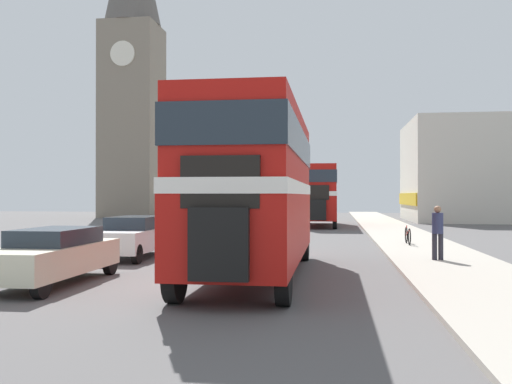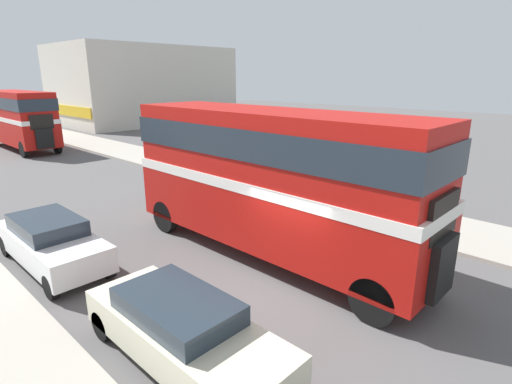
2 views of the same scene
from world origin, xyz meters
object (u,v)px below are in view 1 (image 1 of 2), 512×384
car_parked_mid (134,236)px  church_tower (132,50)px  bus_distant (319,191)px  bicycle_on_pavement (408,236)px  car_parked_near (53,255)px  pedestrian_walking (438,229)px  double_decker_bus (256,180)px

car_parked_mid → church_tower: (-13.38, 36.34, 16.33)m
bus_distant → bicycle_on_pavement: bus_distant is taller
car_parked_near → pedestrian_walking: (10.24, 5.74, 0.38)m
car_parked_near → church_tower: (-13.51, 42.49, 16.36)m
church_tower → double_decker_bus: bearing=-65.6°
car_parked_near → car_parked_mid: size_ratio=1.04×
car_parked_mid → church_tower: church_tower is taller
double_decker_bus → bicycle_on_pavement: (5.24, 9.66, -2.15)m
bus_distant → double_decker_bus: bearing=-92.3°
church_tower → car_parked_mid: bearing=-69.8°
pedestrian_walking → bicycle_on_pavement: 6.03m
car_parked_near → bicycle_on_pavement: car_parked_near is taller
bus_distant → pedestrian_walking: size_ratio=5.35×
bus_distant → car_parked_mid: bearing=-105.3°
bicycle_on_pavement → bus_distant: bearing=104.4°
bus_distant → bicycle_on_pavement: 16.98m
car_parked_near → pedestrian_walking: bearing=29.3°
car_parked_near → car_parked_mid: (-0.13, 6.15, 0.03)m
bus_distant → pedestrian_walking: bearing=-78.9°
double_decker_bus → pedestrian_walking: size_ratio=5.79×
pedestrian_walking → church_tower: church_tower is taller
bicycle_on_pavement → church_tower: size_ratio=0.05×
car_parked_mid → church_tower: 42.03m
double_decker_bus → bus_distant: (1.05, 25.99, -0.08)m
pedestrian_walking → double_decker_bus: bearing=-146.0°
double_decker_bus → pedestrian_walking: double_decker_bus is taller
church_tower → car_parked_near: bearing=-72.4°
car_parked_mid → bus_distant: bearing=74.7°
car_parked_near → church_tower: 47.49m
car_parked_near → car_parked_mid: bearing=91.2°
car_parked_mid → car_parked_near: bearing=-88.8°
car_parked_near → church_tower: bearing=107.6°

